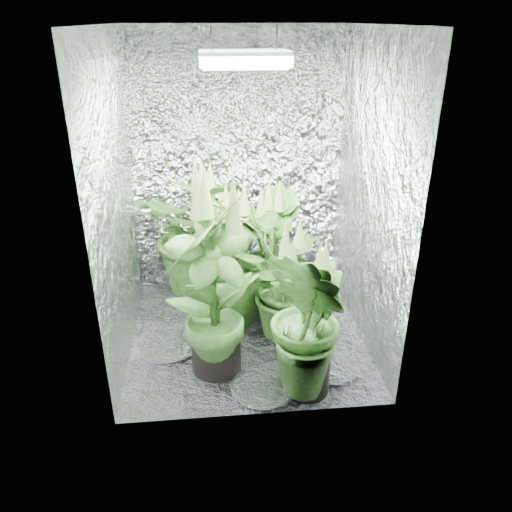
{
  "coord_description": "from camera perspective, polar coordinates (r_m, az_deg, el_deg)",
  "views": [
    {
      "loc": [
        -0.23,
        -2.96,
        2.03
      ],
      "look_at": [
        0.06,
        0.0,
        0.61
      ],
      "focal_mm": 35.0,
      "sensor_mm": 36.0,
      "label": 1
    }
  ],
  "objects": [
    {
      "name": "ground",
      "position": [
        3.6,
        -1.04,
        -8.85
      ],
      "size": [
        1.6,
        1.6,
        0.0
      ],
      "primitive_type": "plane",
      "color": "silver",
      "rests_on": "ground"
    },
    {
      "name": "plant_g",
      "position": [
        2.87,
        6.06,
        -7.73
      ],
      "size": [
        0.62,
        0.62,
        1.02
      ],
      "rotation": [
        0.0,
        0.0,
        4.98
      ],
      "color": "black",
      "rests_on": "ground"
    },
    {
      "name": "plant_label",
      "position": [
        2.95,
        7.19,
        -10.64
      ],
      "size": [
        0.06,
        0.04,
        0.09
      ],
      "primitive_type": "cube",
      "rotation": [
        -0.21,
        0.0,
        0.28
      ],
      "color": "white",
      "rests_on": "plant_g"
    },
    {
      "name": "grow_lamp",
      "position": [
        2.97,
        -1.33,
        21.58
      ],
      "size": [
        0.5,
        0.3,
        0.22
      ],
      "color": "gray",
      "rests_on": "ceiling"
    },
    {
      "name": "plant_c",
      "position": [
        3.69,
        1.51,
        0.5
      ],
      "size": [
        0.51,
        0.51,
        1.01
      ],
      "rotation": [
        0.0,
        0.0,
        1.57
      ],
      "color": "black",
      "rests_on": "ground"
    },
    {
      "name": "plant_d",
      "position": [
        3.5,
        -2.96,
        -0.48
      ],
      "size": [
        0.73,
        0.73,
        1.06
      ],
      "rotation": [
        0.0,
        0.0,
        2.03
      ],
      "color": "black",
      "rests_on": "ground"
    },
    {
      "name": "plant_a",
      "position": [
        3.9,
        -6.26,
        2.76
      ],
      "size": [
        1.19,
        1.19,
        1.11
      ],
      "rotation": [
        0.0,
        0.0,
        5.91
      ],
      "color": "black",
      "rests_on": "ground"
    },
    {
      "name": "walls",
      "position": [
        3.14,
        -1.18,
        6.37
      ],
      "size": [
        1.62,
        1.62,
        2.0
      ],
      "color": "silver",
      "rests_on": "ground"
    },
    {
      "name": "plant_e",
      "position": [
        3.36,
        3.89,
        -3.15
      ],
      "size": [
        0.97,
        0.97,
        0.89
      ],
      "rotation": [
        0.0,
        0.0,
        3.6
      ],
      "color": "black",
      "rests_on": "ground"
    },
    {
      "name": "plant_b",
      "position": [
        3.87,
        -2.56,
        0.92
      ],
      "size": [
        0.6,
        0.6,
        0.92
      ],
      "rotation": [
        0.0,
        0.0,
        0.52
      ],
      "color": "black",
      "rests_on": "ground"
    },
    {
      "name": "plant_f",
      "position": [
        2.96,
        -4.89,
        -3.45
      ],
      "size": [
        0.82,
        0.82,
        1.29
      ],
      "rotation": [
        0.0,
        0.0,
        4.31
      ],
      "color": "black",
      "rests_on": "ground"
    },
    {
      "name": "ceiling",
      "position": [
        2.97,
        -1.37,
        24.94
      ],
      "size": [
        1.6,
        1.6,
        0.01
      ],
      "primitive_type": "cube",
      "color": "silver",
      "rests_on": "walls"
    },
    {
      "name": "circulation_fan",
      "position": [
        4.08,
        6.87,
        -2.22
      ],
      "size": [
        0.15,
        0.29,
        0.34
      ],
      "rotation": [
        0.0,
        0.0,
        0.16
      ],
      "color": "black",
      "rests_on": "ground"
    }
  ]
}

